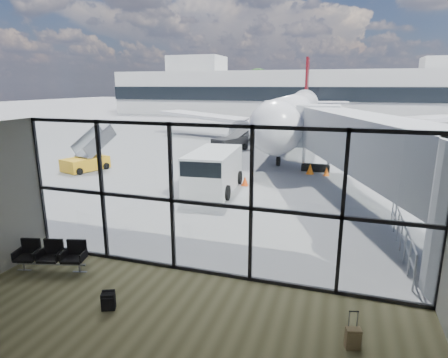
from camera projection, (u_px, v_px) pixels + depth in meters
The scene contains 22 objects.
ground at pixel (316, 129), 48.15m from camera, with size 220.00×220.00×0.00m, color slate.
lounge_shell at pixel (111, 264), 6.13m from camera, with size 12.02×8.01×4.51m.
glass_curtain_wall at pixel (210, 203), 10.66m from camera, with size 12.10×0.12×4.50m.
jet_bridge at pixel (378, 153), 15.62m from camera, with size 8.00×16.50×4.33m.
apron_railing at pixel (402, 231), 12.61m from camera, with size 0.06×5.46×1.11m.
far_terminal at pixel (323, 92), 67.59m from camera, with size 80.00×12.20×11.00m.
tree_0 at pixel (136, 89), 89.89m from camera, with size 4.95×4.95×7.12m.
tree_1 at pixel (158, 86), 87.96m from camera, with size 5.61×5.61×8.07m.
tree_2 at pixel (181, 83), 86.03m from camera, with size 6.27×6.27×9.03m.
tree_3 at pixel (206, 89), 84.56m from camera, with size 4.95×4.95×7.12m.
tree_4 at pixel (231, 86), 82.63m from camera, with size 5.61×5.61×8.07m.
tree_5 at pixel (258, 83), 80.71m from camera, with size 6.27×6.27×9.03m.
seating_row at pixel (52, 254), 11.36m from camera, with size 2.13×1.07×0.94m.
backpack at pixel (108, 301), 9.37m from camera, with size 0.39×0.39×0.50m.
suitcase at pixel (353, 338), 7.97m from camera, with size 0.35×0.29×0.85m.
airliner at pixel (297, 112), 38.45m from camera, with size 30.91×35.80×9.22m.
service_van at pixel (213, 171), 19.78m from camera, with size 2.73×5.09×2.14m.
belt_loader at pixel (231, 143), 32.20m from camera, with size 2.93×4.47×1.96m.
mobile_stairs at pixel (87, 162), 24.81m from camera, with size 2.52×3.64×2.34m.
traffic_cone_a at pixel (310, 169), 23.81m from camera, with size 0.47×0.47×0.67m.
traffic_cone_b at pixel (245, 181), 21.04m from camera, with size 0.38×0.38×0.55m.
traffic_cone_c at pixel (326, 171), 23.36m from camera, with size 0.38×0.38×0.54m.
Camera 1 is at (3.48, -9.57, 5.50)m, focal length 30.00 mm.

